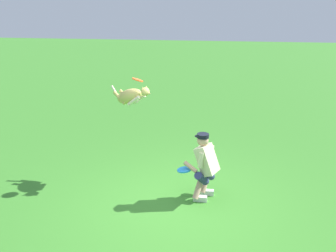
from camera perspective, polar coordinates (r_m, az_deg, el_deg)
ground_plane at (r=6.65m, az=1.20°, el=-12.92°), size 60.00×60.00×0.00m
person at (r=6.64m, az=5.96°, el=-6.21°), size 0.70×0.64×1.29m
dog at (r=7.20m, az=-5.96°, el=4.78°), size 0.97×0.59×0.52m
frisbee_flying at (r=6.92m, az=-4.90°, el=7.41°), size 0.27×0.28×0.12m
frisbee_held at (r=6.62m, az=2.62°, el=-7.04°), size 0.31×0.31×0.06m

